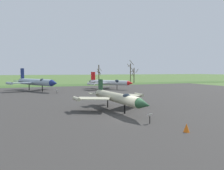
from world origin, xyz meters
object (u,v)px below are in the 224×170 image
info_placard_front_right (150,118)px  jet_fighter_rear_left (36,82)px  traffic_cone (187,128)px  jet_fighter_front_right (117,97)px  info_placard_rear_left (57,91)px  jet_fighter_rear_center (109,82)px

info_placard_front_right → jet_fighter_rear_left: bearing=105.3°
traffic_cone → jet_fighter_front_right: bearing=101.6°
jet_fighter_front_right → info_placard_rear_left: bearing=102.9°
jet_fighter_front_right → jet_fighter_rear_center: 31.63m
traffic_cone → jet_fighter_rear_center: bearing=79.2°
info_placard_front_right → info_placard_rear_left: 31.35m
info_placard_front_right → jet_fighter_rear_left: (-10.60, 38.74, 1.80)m
info_placard_front_right → traffic_cone: (1.47, -3.45, -0.25)m
jet_fighter_rear_center → traffic_cone: jet_fighter_rear_center is taller
jet_fighter_front_right → traffic_cone: jet_fighter_front_right is taller
info_placard_front_right → traffic_cone: bearing=-67.0°
jet_fighter_rear_center → jet_fighter_rear_left: (-19.81, 1.74, 0.42)m
jet_fighter_front_right → traffic_cone: bearing=-78.4°
jet_fighter_rear_left → info_placard_rear_left: jet_fighter_rear_left is taller
info_placard_front_right → jet_fighter_rear_left: size_ratio=0.07×
jet_fighter_front_right → info_placard_rear_left: size_ratio=15.49×
jet_fighter_rear_left → info_placard_rear_left: size_ratio=18.62×
jet_fighter_rear_center → jet_fighter_front_right: bearing=-108.2°
info_placard_front_right → info_placard_rear_left: size_ratio=1.23×
info_placard_front_right → info_placard_rear_left: (-6.11, 30.75, -0.12)m
jet_fighter_front_right → jet_fighter_rear_center: size_ratio=1.04×
jet_fighter_rear_center → info_placard_rear_left: size_ratio=14.85×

